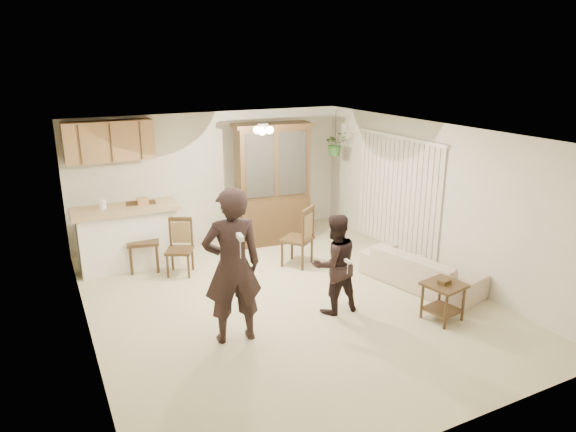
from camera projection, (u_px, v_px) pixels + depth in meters
name	position (u px, v px, depth m)	size (l,w,h in m)	color
floor	(286.00, 299.00, 7.73)	(6.50, 6.50, 0.00)	beige
ceiling	(285.00, 133.00, 6.99)	(5.50, 6.50, 0.02)	white
wall_back	(212.00, 176.00, 10.14)	(5.50, 0.02, 2.50)	silver
wall_front	(447.00, 319.00, 4.59)	(5.50, 0.02, 2.50)	silver
wall_left	(81.00, 251.00, 6.18)	(0.02, 6.50, 2.50)	silver
wall_right	(433.00, 198.00, 8.54)	(0.02, 6.50, 2.50)	silver
breakfast_bar	(128.00, 240.00, 8.80)	(1.60, 0.55, 1.00)	white
bar_top	(125.00, 209.00, 8.63)	(1.75, 0.70, 0.08)	tan
upper_cabinets	(109.00, 141.00, 8.92)	(1.50, 0.34, 0.70)	olive
vertical_blinds	(397.00, 195.00, 9.34)	(0.06, 2.30, 2.10)	silver
ceiling_fixture	(263.00, 129.00, 8.13)	(0.36, 0.36, 0.20)	beige
hanging_plant	(335.00, 144.00, 10.22)	(0.43, 0.37, 0.48)	#254F1F
plant_cord	(336.00, 127.00, 10.13)	(0.01, 0.01, 0.65)	#28241D
sofa	(421.00, 264.00, 8.10)	(1.87, 0.73, 0.73)	#EEE4C4
adult	(233.00, 275.00, 6.39)	(0.66, 0.43, 1.80)	black
child	(334.00, 267.00, 7.19)	(0.66, 0.51, 1.35)	black
china_hutch	(272.00, 185.00, 9.86)	(1.53, 0.73, 2.33)	#372314
side_table	(443.00, 301.00, 7.07)	(0.57, 0.57, 0.60)	#372314
chair_bar	(144.00, 251.00, 8.75)	(0.62, 0.62, 1.16)	#372314
chair_hutch_left	(180.00, 259.00, 8.57)	(0.56, 0.56, 0.94)	#372314
chair_hutch_right	(297.00, 248.00, 8.95)	(0.66, 0.66, 1.07)	#372314
controller_adult	(240.00, 237.00, 5.77)	(0.05, 0.18, 0.05)	white
controller_child	(348.00, 261.00, 6.84)	(0.04, 0.13, 0.04)	white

